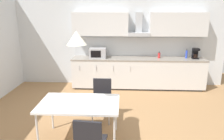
# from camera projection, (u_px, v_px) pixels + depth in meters

# --- Properties ---
(ground_plane) EXTENTS (8.52, 8.26, 0.02)m
(ground_plane) POSITION_uv_depth(u_px,v_px,m) (104.00, 129.00, 4.30)
(ground_plane) COLOR #9E754C
(wall_back) EXTENTS (6.82, 0.10, 2.65)m
(wall_back) POSITION_uv_depth(u_px,v_px,m) (111.00, 41.00, 6.65)
(wall_back) COLOR silver
(wall_back) RESTS_ON ground_plane
(kitchen_counter) EXTENTS (3.85, 0.68, 0.90)m
(kitchen_counter) POSITION_uv_depth(u_px,v_px,m) (138.00, 73.00, 6.48)
(kitchen_counter) COLOR #333333
(kitchen_counter) RESTS_ON ground_plane
(backsplash_tile) EXTENTS (3.83, 0.02, 0.56)m
(backsplash_tile) POSITION_uv_depth(u_px,v_px,m) (138.00, 47.00, 6.59)
(backsplash_tile) COLOR silver
(backsplash_tile) RESTS_ON kitchen_counter
(upper_wall_cabinets) EXTENTS (3.83, 0.40, 0.66)m
(upper_wall_cabinets) POSITION_uv_depth(u_px,v_px,m) (139.00, 24.00, 6.26)
(upper_wall_cabinets) COLOR silver
(microwave) EXTENTS (0.48, 0.35, 0.28)m
(microwave) POSITION_uv_depth(u_px,v_px,m) (98.00, 53.00, 6.39)
(microwave) COLOR #ADADB2
(microwave) RESTS_ON kitchen_counter
(coffee_maker) EXTENTS (0.18, 0.19, 0.30)m
(coffee_maker) POSITION_uv_depth(u_px,v_px,m) (195.00, 53.00, 6.27)
(coffee_maker) COLOR black
(coffee_maker) RESTS_ON kitchen_counter
(bottle_red) EXTENTS (0.07, 0.07, 0.19)m
(bottle_red) POSITION_uv_depth(u_px,v_px,m) (159.00, 55.00, 6.35)
(bottle_red) COLOR red
(bottle_red) RESTS_ON kitchen_counter
(bottle_blue) EXTENTS (0.06, 0.06, 0.28)m
(bottle_blue) POSITION_uv_depth(u_px,v_px,m) (186.00, 54.00, 6.31)
(bottle_blue) COLOR blue
(bottle_blue) RESTS_ON kitchen_counter
(dining_table) EXTENTS (1.35, 0.86, 0.73)m
(dining_table) POSITION_uv_depth(u_px,v_px,m) (79.00, 105.00, 3.73)
(dining_table) COLOR white
(dining_table) RESTS_ON ground_plane
(chair_far_right) EXTENTS (0.41, 0.41, 0.87)m
(chair_far_right) POSITION_uv_depth(u_px,v_px,m) (102.00, 96.00, 4.54)
(chair_far_right) COLOR black
(chair_far_right) RESTS_ON ground_plane
(chair_near_right) EXTENTS (0.44, 0.44, 0.87)m
(chair_near_right) POSITION_uv_depth(u_px,v_px,m) (90.00, 140.00, 2.97)
(chair_near_right) COLOR black
(chair_near_right) RESTS_ON ground_plane
(pendant_lamp) EXTENTS (0.32, 0.32, 0.22)m
(pendant_lamp) POSITION_uv_depth(u_px,v_px,m) (76.00, 38.00, 3.43)
(pendant_lamp) COLOR silver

